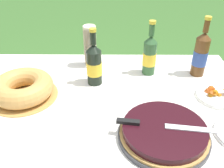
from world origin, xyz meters
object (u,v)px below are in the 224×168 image
Objects in this scene: berry_tart at (164,133)px; juice_bottle_red at (94,64)px; snack_plate_left at (217,95)px; bundt_cake at (23,88)px; cider_bottle_green at (150,55)px; serving_knife at (157,125)px; cider_bottle_amber at (201,54)px; cup_stack at (90,46)px.

juice_bottle_red is at bearing 126.48° from berry_tart.
juice_bottle_red reaches higher than snack_plate_left.
bundt_cake is 0.67m from cider_bottle_green.
juice_bottle_red is at bearing 168.10° from snack_plate_left.
snack_plate_left is (0.33, 0.27, -0.05)m from serving_knife.
juice_bottle_red is 0.62m from snack_plate_left.
bundt_cake is at bearing -159.04° from juice_bottle_red.
snack_plate_left is (0.30, 0.27, -0.02)m from berry_tart.
cider_bottle_amber is 1.57× the size of snack_plate_left.
juice_bottle_red is (0.03, -0.19, -0.01)m from cup_stack.
juice_bottle_red is (-0.56, -0.09, -0.01)m from cider_bottle_amber.
berry_tart is 1.71× the size of snack_plate_left.
berry_tart is 1.47× the size of cup_stack.
cup_stack is 0.60m from cider_bottle_amber.
berry_tart and snack_plate_left have the same top height.
bundt_cake is at bearing -166.19° from cider_bottle_amber.
bundt_cake is at bearing -159.70° from cider_bottle_green.
juice_bottle_red is (-0.30, 0.40, 0.08)m from berry_tart.
cider_bottle_green is 1.44× the size of snack_plate_left.
cider_bottle_amber is 0.57m from juice_bottle_red.
berry_tart is 0.68m from cup_stack.
cider_bottle_green reaches higher than berry_tart.
bundt_cake is 1.33× the size of cup_stack.
cider_bottle_green reaches higher than snack_plate_left.
bundt_cake is 0.93m from snack_plate_left.
cider_bottle_amber is (0.30, 0.49, 0.06)m from serving_knife.
berry_tart is 1.19× the size of juice_bottle_red.
serving_knife is 1.25× the size of cider_bottle_green.
cup_stack reaches higher than bundt_cake.
juice_bottle_red reaches higher than bundt_cake.
berry_tart is at bearing -61.06° from cup_stack.
snack_plate_left is at bearing -26.86° from cup_stack.
cup_stack is 0.72m from snack_plate_left.
cider_bottle_green is (0.33, -0.09, -0.01)m from cup_stack.
cider_bottle_green is 0.31m from juice_bottle_red.
snack_plate_left is at bearing -37.15° from cider_bottle_green.
cider_bottle_green is 0.39m from snack_plate_left.
cup_stack is 0.81× the size of juice_bottle_red.
juice_bottle_red reaches higher than berry_tart.
snack_plate_left is at bearing 0.02° from bundt_cake.
bundt_cake is 0.44m from cup_stack.
cup_stack is at bearing 124.84° from serving_knife.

